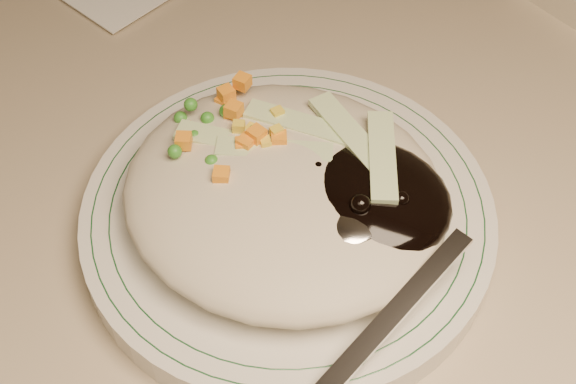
% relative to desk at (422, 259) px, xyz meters
% --- Properties ---
extents(desk, '(1.40, 0.70, 0.74)m').
position_rel_desk_xyz_m(desk, '(0.00, 0.00, 0.00)').
color(desk, tan).
rests_on(desk, ground).
extents(plate, '(0.25, 0.25, 0.02)m').
position_rel_desk_xyz_m(plate, '(-0.06, -0.16, 0.21)').
color(plate, silver).
rests_on(plate, desk).
extents(plate_rim, '(0.24, 0.24, 0.00)m').
position_rel_desk_xyz_m(plate_rim, '(-0.06, -0.16, 0.22)').
color(plate_rim, '#144723').
rests_on(plate_rim, plate).
extents(meal, '(0.21, 0.19, 0.05)m').
position_rel_desk_xyz_m(meal, '(-0.05, -0.16, 0.24)').
color(meal, '#BDB399').
rests_on(meal, plate).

